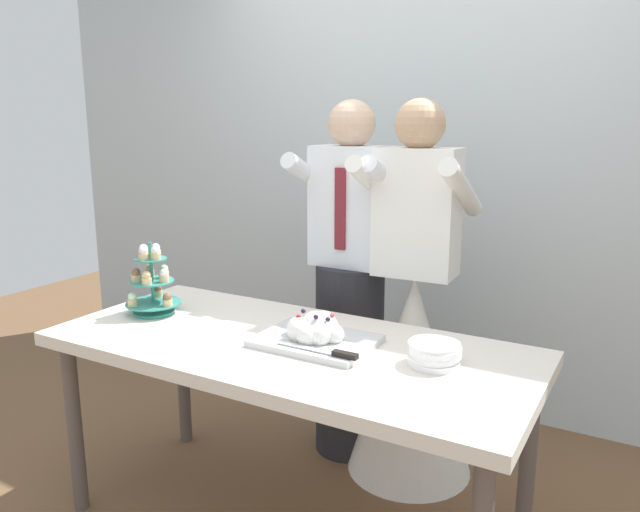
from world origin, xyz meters
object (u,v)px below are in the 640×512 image
at_px(cupcake_stand, 152,284).
at_px(main_cake_tray, 316,333).
at_px(person_bride, 412,349).
at_px(dessert_table, 288,361).
at_px(person_groom, 350,301).
at_px(plate_stack, 434,354).

distance_m(cupcake_stand, main_cake_tray, 0.78).
bearing_deg(main_cake_tray, cupcake_stand, -178.37).
bearing_deg(person_bride, dessert_table, -111.23).
bearing_deg(person_groom, cupcake_stand, -132.09).
bearing_deg(plate_stack, main_cake_tray, -176.20).
height_order(dessert_table, main_cake_tray, main_cake_tray).
distance_m(dessert_table, main_cake_tray, 0.16).
relative_size(cupcake_stand, person_groom, 0.18).
relative_size(main_cake_tray, person_groom, 0.26).
bearing_deg(person_groom, person_bride, -5.31).
relative_size(dessert_table, person_bride, 1.08).
distance_m(cupcake_stand, plate_stack, 1.22).
height_order(main_cake_tray, person_bride, person_bride).
distance_m(dessert_table, plate_stack, 0.56).
bearing_deg(dessert_table, person_groom, 96.99).
bearing_deg(plate_stack, person_groom, 135.78).
xyz_separation_m(person_groom, person_bride, (0.33, -0.03, -0.16)).
distance_m(plate_stack, person_bride, 0.69).
distance_m(plate_stack, person_groom, 0.87).
relative_size(dessert_table, cupcake_stand, 5.90).
distance_m(cupcake_stand, person_bride, 1.16).
bearing_deg(plate_stack, cupcake_stand, -177.58).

